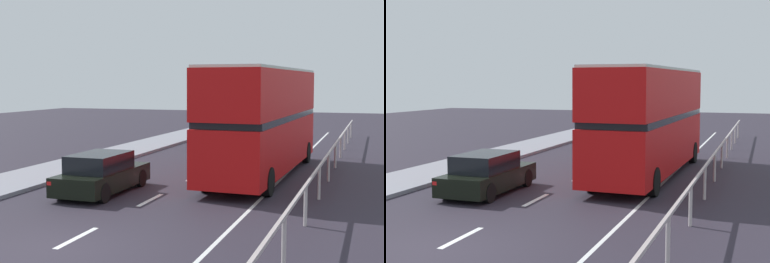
# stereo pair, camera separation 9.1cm
# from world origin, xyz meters

# --- Properties ---
(ground_plane) EXTENTS (75.41, 120.00, 0.10)m
(ground_plane) POSITION_xyz_m (0.00, 0.00, -0.05)
(ground_plane) COLOR #29242F
(lane_paint_markings) EXTENTS (3.55, 46.00, 0.01)m
(lane_paint_markings) POSITION_xyz_m (2.17, 8.52, 0.00)
(lane_paint_markings) COLOR silver
(lane_paint_markings) RESTS_ON ground
(bridge_side_railing) EXTENTS (0.10, 42.00, 1.15)m
(bridge_side_railing) POSITION_xyz_m (5.24, 9.00, 0.92)
(bridge_side_railing) COLOR #BBAFAD
(bridge_side_railing) RESTS_ON ground
(double_decker_bus_red) EXTENTS (2.79, 11.33, 4.44)m
(double_decker_bus_red) POSITION_xyz_m (2.55, 11.30, 2.37)
(double_decker_bus_red) COLOR red
(double_decker_bus_red) RESTS_ON ground
(hatchback_car_near) EXTENTS (1.78, 4.30, 1.42)m
(hatchback_car_near) POSITION_xyz_m (-2.04, 5.88, 0.68)
(hatchback_car_near) COLOR black
(hatchback_car_near) RESTS_ON ground
(sedan_car_ahead) EXTENTS (1.85, 4.47, 1.47)m
(sedan_car_ahead) POSITION_xyz_m (-1.88, 21.13, 0.70)
(sedan_car_ahead) COLOR maroon
(sedan_car_ahead) RESTS_ON ground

